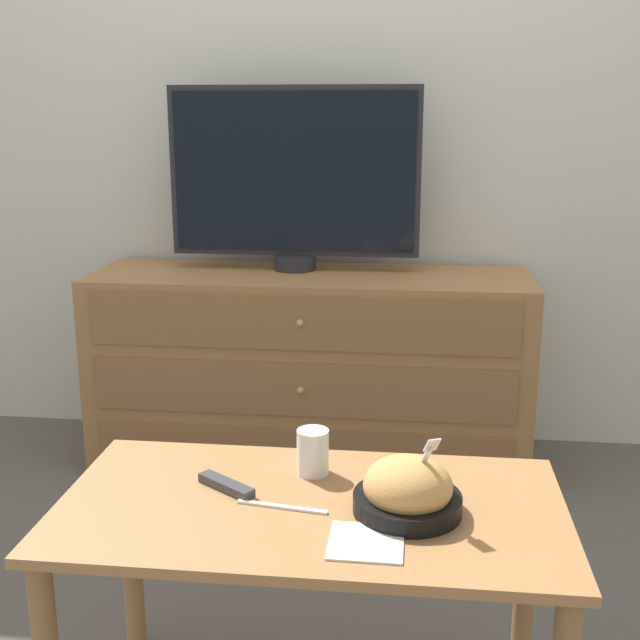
{
  "coord_description": "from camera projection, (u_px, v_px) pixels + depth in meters",
  "views": [
    {
      "loc": [
        0.32,
        -2.92,
        1.2
      ],
      "look_at": [
        0.12,
        -1.19,
        0.76
      ],
      "focal_mm": 45.0,
      "sensor_mm": 36.0,
      "label": 1
    }
  ],
  "objects": [
    {
      "name": "tv",
      "position": [
        294.0,
        176.0,
        2.72
      ],
      "size": [
        0.86,
        0.15,
        0.62
      ],
      "color": "#232328",
      "rests_on": "dresser"
    },
    {
      "name": "knife",
      "position": [
        282.0,
        507.0,
        1.48
      ],
      "size": [
        0.17,
        0.04,
        0.0
      ],
      "color": "white",
      "rests_on": "coffee_table"
    },
    {
      "name": "takeout_bowl",
      "position": [
        408.0,
        491.0,
        1.45
      ],
      "size": [
        0.2,
        0.2,
        0.16
      ],
      "color": "black",
      "rests_on": "coffee_table"
    },
    {
      "name": "drink_cup",
      "position": [
        313.0,
        454.0,
        1.61
      ],
      "size": [
        0.07,
        0.07,
        0.09
      ],
      "color": "beige",
      "rests_on": "coffee_table"
    },
    {
      "name": "dresser",
      "position": [
        310.0,
        368.0,
        2.81
      ],
      "size": [
        1.5,
        0.48,
        0.67
      ],
      "color": "#9E6B3D",
      "rests_on": "ground_plane"
    },
    {
      "name": "ground_plane",
      "position": [
        323.0,
        430.0,
        3.14
      ],
      "size": [
        12.0,
        12.0,
        0.0
      ],
      "primitive_type": "plane",
      "color": "#56514C"
    },
    {
      "name": "napkin",
      "position": [
        366.0,
        542.0,
        1.36
      ],
      "size": [
        0.13,
        0.13,
        0.0
      ],
      "color": "silver",
      "rests_on": "coffee_table"
    },
    {
      "name": "wall_back",
      "position": [
        324.0,
        85.0,
        2.84
      ],
      "size": [
        12.0,
        0.05,
        2.6
      ],
      "color": "silver",
      "rests_on": "ground_plane"
    },
    {
      "name": "coffee_table",
      "position": [
        311.0,
        542.0,
        1.52
      ],
      "size": [
        0.95,
        0.5,
        0.5
      ],
      "color": "#9E6B3D",
      "rests_on": "ground_plane"
    },
    {
      "name": "remote_control",
      "position": [
        226.0,
        485.0,
        1.55
      ],
      "size": [
        0.13,
        0.1,
        0.02
      ],
      "color": "#38383D",
      "rests_on": "coffee_table"
    }
  ]
}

